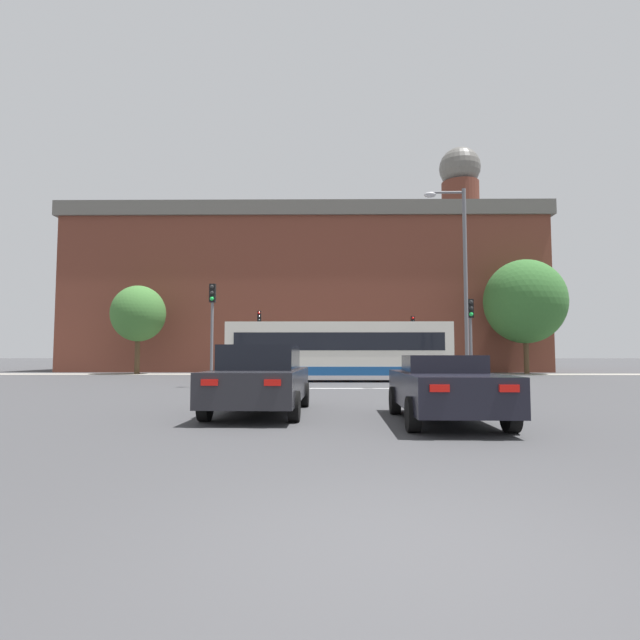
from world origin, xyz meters
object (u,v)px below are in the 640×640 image
object	(u,v)px
bus_crossing_lead	(338,350)
traffic_light_far_right	(413,335)
car_saloon_left	(261,379)
traffic_light_near_right	(471,327)
traffic_light_near_left	(212,318)
pedestrian_walking_east	(248,361)
street_lamp_junction	(459,269)
car_roadster_right	(444,388)
traffic_light_far_left	(259,332)
pedestrian_waiting	(395,359)
pedestrian_walking_west	(283,361)

from	to	relation	value
bus_crossing_lead	traffic_light_far_right	world-z (taller)	traffic_light_far_right
car_saloon_left	traffic_light_near_right	xyz separation A→B (m)	(7.70, 9.25, 1.73)
traffic_light_near_left	traffic_light_far_right	xyz separation A→B (m)	(11.02, 13.81, -0.20)
pedestrian_walking_east	traffic_light_far_right	bearing A→B (deg)	-28.07
traffic_light_near_right	street_lamp_junction	xyz separation A→B (m)	(-0.62, -0.71, 2.39)
street_lamp_junction	traffic_light_far_right	bearing A→B (deg)	87.54
pedestrian_walking_east	car_roadster_right	bearing A→B (deg)	-100.70
bus_crossing_lead	traffic_light_far_left	distance (m)	10.31
car_roadster_right	traffic_light_far_right	distance (m)	25.05
car_saloon_left	traffic_light_near_right	world-z (taller)	traffic_light_near_right
bus_crossing_lead	traffic_light_far_left	world-z (taller)	traffic_light_far_left
car_saloon_left	traffic_light_far_left	world-z (taller)	traffic_light_far_left
traffic_light_near_left	pedestrian_waiting	world-z (taller)	traffic_light_near_left
pedestrian_walking_west	pedestrian_waiting	bearing A→B (deg)	81.16
car_roadster_right	pedestrian_walking_east	distance (m)	25.83
street_lamp_junction	bus_crossing_lead	bearing A→B (deg)	129.98
traffic_light_far_right	pedestrian_walking_east	world-z (taller)	traffic_light_far_right
traffic_light_far_left	pedestrian_walking_west	xyz separation A→B (m)	(1.63, 0.48, -2.01)
car_saloon_left	pedestrian_waiting	size ratio (longest dim) A/B	2.74
car_saloon_left	pedestrian_waiting	bearing A→B (deg)	76.48
traffic_light_far_left	pedestrian_walking_east	xyz separation A→B (m)	(-0.80, 0.04, -2.04)
car_roadster_right	traffic_light_near_left	distance (m)	13.29
traffic_light_far_right	pedestrian_waiting	distance (m)	2.44
traffic_light_near_right	traffic_light_near_left	distance (m)	11.02
traffic_light_near_right	pedestrian_walking_west	world-z (taller)	traffic_light_near_right
traffic_light_far_right	pedestrian_walking_east	size ratio (longest dim) A/B	2.54
car_saloon_left	traffic_light_far_right	distance (m)	24.49
car_saloon_left	bus_crossing_lead	size ratio (longest dim) A/B	0.43
traffic_light_near_right	traffic_light_far_left	world-z (taller)	traffic_light_far_left
traffic_light_near_left	traffic_light_far_left	size ratio (longest dim) A/B	0.99
pedestrian_waiting	pedestrian_walking_east	size ratio (longest dim) A/B	1.11
traffic_light_near_left	traffic_light_far_left	xyz separation A→B (m)	(0.21, 13.68, 0.02)
traffic_light_near_right	pedestrian_walking_west	distance (m)	17.04
traffic_light_near_right	traffic_light_far_left	bearing A→B (deg)	128.09
car_roadster_right	street_lamp_junction	world-z (taller)	street_lamp_junction
traffic_light_near_right	traffic_light_far_left	distance (m)	17.52
pedestrian_waiting	pedestrian_walking_west	world-z (taller)	pedestrian_waiting
car_roadster_right	car_saloon_left	bearing A→B (deg)	160.49
traffic_light_near_right	traffic_light_far_right	xyz separation A→B (m)	(0.01, 13.92, 0.22)
traffic_light_near_right	pedestrian_walking_west	xyz separation A→B (m)	(-9.18, 14.27, -1.57)
bus_crossing_lead	traffic_light_far_left	size ratio (longest dim) A/B	2.58
car_saloon_left	pedestrian_walking_east	bearing A→B (deg)	101.25
car_saloon_left	traffic_light_far_left	bearing A→B (deg)	99.33
bus_crossing_lead	traffic_light_far_right	distance (m)	10.47
car_roadster_right	bus_crossing_lead	size ratio (longest dim) A/B	0.39
car_roadster_right	traffic_light_near_left	world-z (taller)	traffic_light_near_left
bus_crossing_lead	car_saloon_left	bearing A→B (deg)	171.14
traffic_light_near_left	street_lamp_junction	distance (m)	10.61
car_roadster_right	pedestrian_waiting	size ratio (longest dim) A/B	2.50
traffic_light_near_left	pedestrian_walking_east	size ratio (longest dim) A/B	2.74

